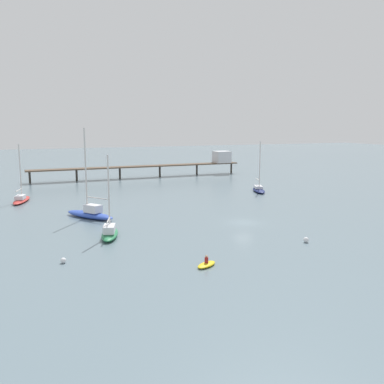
% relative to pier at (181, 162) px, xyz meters
% --- Properties ---
extents(ground_plane, '(400.00, 400.00, 0.00)m').
position_rel_pier_xyz_m(ground_plane, '(-11.18, -53.90, -3.68)').
color(ground_plane, slate).
extents(pier, '(55.08, 4.42, 6.23)m').
position_rel_pier_xyz_m(pier, '(0.00, 0.00, 0.00)').
color(pier, brown).
rests_on(pier, ground_plane).
extents(sailboat_navy, '(4.40, 7.42, 10.19)m').
position_rel_pier_xyz_m(sailboat_navy, '(5.08, -31.29, -3.07)').
color(sailboat_navy, navy).
rests_on(sailboat_navy, ground_plane).
extents(sailboat_blue, '(6.93, 8.73, 13.08)m').
position_rel_pier_xyz_m(sailboat_blue, '(-30.49, -42.91, -2.85)').
color(sailboat_blue, '#2D4CB7').
rests_on(sailboat_blue, ground_plane).
extents(sailboat_red, '(3.98, 8.33, 10.16)m').
position_rel_pier_xyz_m(sailboat_red, '(-39.73, -25.28, -3.06)').
color(sailboat_red, red).
rests_on(sailboat_red, ground_plane).
extents(sailboat_green, '(3.67, 6.78, 9.97)m').
position_rel_pier_xyz_m(sailboat_green, '(-29.98, -54.46, -2.98)').
color(sailboat_green, '#287F4C').
rests_on(sailboat_green, ground_plane).
extents(dinghy_yellow, '(2.72, 2.28, 1.14)m').
position_rel_pier_xyz_m(dinghy_yellow, '(-23.47, -68.55, -3.46)').
color(dinghy_yellow, yellow).
rests_on(dinghy_yellow, ground_plane).
extents(mooring_buoy_outer, '(0.63, 0.63, 0.63)m').
position_rel_pier_xyz_m(mooring_buoy_outer, '(-9.39, -65.44, -3.37)').
color(mooring_buoy_outer, silver).
rests_on(mooring_buoy_outer, ground_plane).
extents(mooring_buoy_near, '(0.56, 0.56, 0.56)m').
position_rel_pier_xyz_m(mooring_buoy_near, '(-36.14, -62.32, -3.40)').
color(mooring_buoy_near, silver).
rests_on(mooring_buoy_near, ground_plane).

